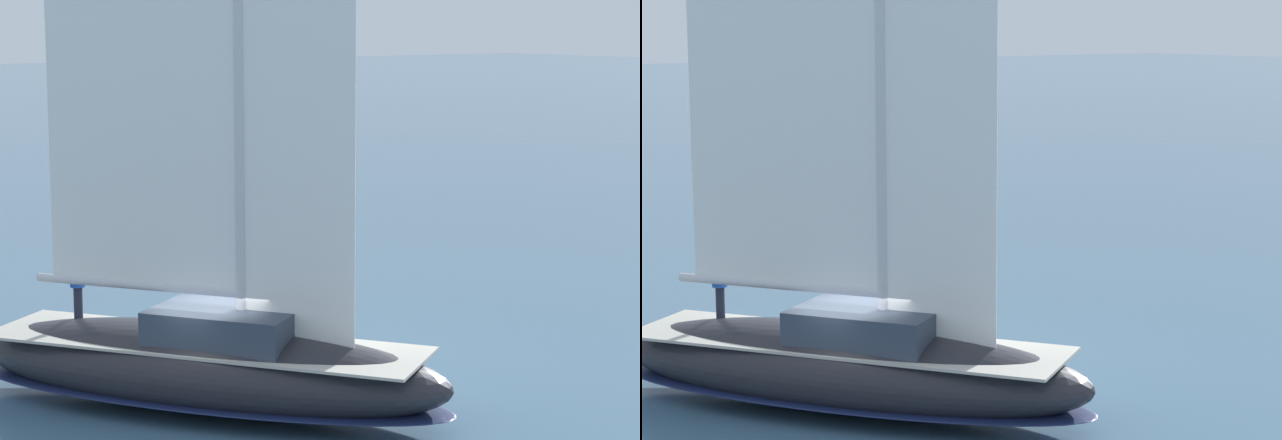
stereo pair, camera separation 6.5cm
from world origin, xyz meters
The scene contains 2 objects.
ground_plane centered at (0.00, 0.00, 0.00)m, with size 400.00×400.00×0.00m, color #42667F.
sailboat_main centered at (0.01, 0.01, 1.17)m, with size 10.79×8.73×15.07m.
Camera 2 is at (22.32, -12.70, 8.22)m, focal length 70.00 mm.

